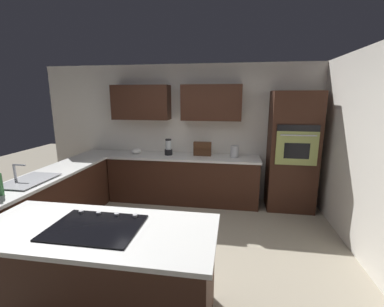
# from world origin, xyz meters

# --- Properties ---
(ground_plane) EXTENTS (14.00, 14.00, 0.00)m
(ground_plane) POSITION_xyz_m (0.00, 0.00, 0.00)
(ground_plane) COLOR #9E937F
(wall_back) EXTENTS (6.00, 0.44, 2.60)m
(wall_back) POSITION_xyz_m (0.07, -2.05, 1.44)
(wall_back) COLOR white
(wall_back) RESTS_ON ground
(wall_left) EXTENTS (0.10, 4.00, 2.60)m
(wall_left) POSITION_xyz_m (-2.45, -0.30, 1.30)
(wall_left) COLOR white
(wall_left) RESTS_ON ground
(lower_cabinets_back) EXTENTS (2.80, 0.60, 0.86)m
(lower_cabinets_back) POSITION_xyz_m (0.10, -1.72, 0.43)
(lower_cabinets_back) COLOR #381E14
(lower_cabinets_back) RESTS_ON ground
(countertop_back) EXTENTS (2.84, 0.64, 0.04)m
(countertop_back) POSITION_xyz_m (0.10, -1.72, 0.88)
(countertop_back) COLOR silver
(countertop_back) RESTS_ON lower_cabinets_back
(lower_cabinets_side) EXTENTS (0.60, 2.90, 0.86)m
(lower_cabinets_side) POSITION_xyz_m (1.82, -0.55, 0.43)
(lower_cabinets_side) COLOR #381E14
(lower_cabinets_side) RESTS_ON ground
(countertop_side) EXTENTS (0.64, 2.94, 0.04)m
(countertop_side) POSITION_xyz_m (1.82, -0.55, 0.88)
(countertop_side) COLOR silver
(countertop_side) RESTS_ON lower_cabinets_side
(island_base) EXTENTS (2.00, 0.80, 0.86)m
(island_base) POSITION_xyz_m (0.32, 1.11, 0.43)
(island_base) COLOR #381E14
(island_base) RESTS_ON ground
(island_top) EXTENTS (2.08, 0.88, 0.04)m
(island_top) POSITION_xyz_m (0.32, 1.11, 0.88)
(island_top) COLOR silver
(island_top) RESTS_ON island_base
(wall_oven) EXTENTS (0.80, 0.66, 2.09)m
(wall_oven) POSITION_xyz_m (-1.85, -1.72, 1.05)
(wall_oven) COLOR #381E14
(wall_oven) RESTS_ON ground
(sink_unit) EXTENTS (0.46, 0.70, 0.23)m
(sink_unit) POSITION_xyz_m (1.83, 0.09, 0.92)
(sink_unit) COLOR #515456
(sink_unit) RESTS_ON countertop_side
(cooktop) EXTENTS (0.76, 0.56, 0.03)m
(cooktop) POSITION_xyz_m (0.32, 1.10, 0.91)
(cooktop) COLOR black
(cooktop) RESTS_ON island_top
(blender) EXTENTS (0.15, 0.15, 0.31)m
(blender) POSITION_xyz_m (0.40, -1.76, 1.03)
(blender) COLOR black
(blender) RESTS_ON countertop_back
(mixing_bowl) EXTENTS (0.20, 0.20, 0.11)m
(mixing_bowl) POSITION_xyz_m (1.05, -1.76, 0.95)
(mixing_bowl) COLOR white
(mixing_bowl) RESTS_ON countertop_back
(spice_rack) EXTENTS (0.33, 0.11, 0.26)m
(spice_rack) POSITION_xyz_m (-0.25, -1.80, 1.03)
(spice_rack) COLOR #472B19
(spice_rack) RESTS_ON countertop_back
(kettle) EXTENTS (0.15, 0.15, 0.21)m
(kettle) POSITION_xyz_m (-0.85, -1.76, 1.01)
(kettle) COLOR #B7BABF
(kettle) RESTS_ON countertop_back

